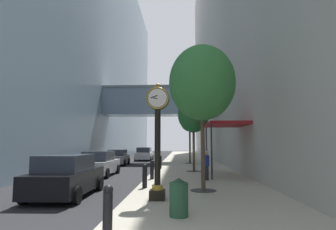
{
  "coord_description": "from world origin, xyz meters",
  "views": [
    {
      "loc": [
        2.04,
        -4.14,
        2.13
      ],
      "look_at": [
        0.92,
        21.29,
        4.72
      ],
      "focal_mm": 30.25,
      "sensor_mm": 36.0,
      "label": 1
    }
  ],
  "objects_px": {
    "trash_bin": "(179,197)",
    "bollard_sixth": "(160,162)",
    "bollard_fifth": "(157,165)",
    "car_grey_far": "(118,158)",
    "street_clock": "(158,135)",
    "bollard_fourth": "(152,169)",
    "car_white_near": "(144,154)",
    "street_tree_near": "(202,83)",
    "street_tree_mid_near": "(193,115)",
    "car_black_trailing": "(66,176)",
    "car_silver_mid": "(99,164)",
    "street_tree_mid_far": "(190,121)",
    "bollard_third": "(145,175)",
    "bollard_nearest": "(108,208)",
    "pedestrian_walking": "(206,165)"
  },
  "relations": [
    {
      "from": "street_tree_near",
      "to": "bollard_fourth",
      "type": "bearing_deg",
      "value": 123.17
    },
    {
      "from": "street_tree_near",
      "to": "car_white_near",
      "type": "bearing_deg",
      "value": 103.18
    },
    {
      "from": "car_grey_far",
      "to": "car_black_trailing",
      "type": "distance_m",
      "value": 16.83
    },
    {
      "from": "bollard_fifth",
      "to": "car_grey_far",
      "type": "height_order",
      "value": "car_grey_far"
    },
    {
      "from": "car_black_trailing",
      "to": "street_clock",
      "type": "bearing_deg",
      "value": -17.02
    },
    {
      "from": "car_black_trailing",
      "to": "trash_bin",
      "type": "bearing_deg",
      "value": -37.06
    },
    {
      "from": "street_tree_mid_far",
      "to": "street_clock",
      "type": "bearing_deg",
      "value": -95.4
    },
    {
      "from": "street_clock",
      "to": "bollard_nearest",
      "type": "height_order",
      "value": "street_clock"
    },
    {
      "from": "car_black_trailing",
      "to": "car_grey_far",
      "type": "bearing_deg",
      "value": 95.6
    },
    {
      "from": "street_clock",
      "to": "pedestrian_walking",
      "type": "xyz_separation_m",
      "value": [
        2.25,
        5.67,
        -1.49
      ]
    },
    {
      "from": "pedestrian_walking",
      "to": "car_white_near",
      "type": "height_order",
      "value": "pedestrian_walking"
    },
    {
      "from": "bollard_fourth",
      "to": "bollard_third",
      "type": "bearing_deg",
      "value": -90.0
    },
    {
      "from": "bollard_third",
      "to": "trash_bin",
      "type": "bearing_deg",
      "value": -72.53
    },
    {
      "from": "bollard_nearest",
      "to": "street_tree_mid_near",
      "type": "height_order",
      "value": "street_tree_mid_near"
    },
    {
      "from": "street_clock",
      "to": "street_tree_mid_near",
      "type": "xyz_separation_m",
      "value": [
        1.8,
        10.54,
        1.8
      ]
    },
    {
      "from": "bollard_fourth",
      "to": "bollard_sixth",
      "type": "height_order",
      "value": "same"
    },
    {
      "from": "street_tree_near",
      "to": "car_black_trailing",
      "type": "relative_size",
      "value": 1.42
    },
    {
      "from": "street_tree_mid_far",
      "to": "car_black_trailing",
      "type": "relative_size",
      "value": 1.24
    },
    {
      "from": "street_clock",
      "to": "car_black_trailing",
      "type": "xyz_separation_m",
      "value": [
        -3.79,
        1.16,
        -1.64
      ]
    },
    {
      "from": "street_clock",
      "to": "bollard_fifth",
      "type": "bearing_deg",
      "value": 94.92
    },
    {
      "from": "bollard_sixth",
      "to": "street_tree_near",
      "type": "height_order",
      "value": "street_tree_near"
    },
    {
      "from": "street_clock",
      "to": "street_tree_mid_near",
      "type": "bearing_deg",
      "value": 80.31
    },
    {
      "from": "street_tree_near",
      "to": "street_tree_mid_far",
      "type": "height_order",
      "value": "street_tree_near"
    },
    {
      "from": "bollard_third",
      "to": "street_tree_near",
      "type": "xyz_separation_m",
      "value": [
        2.6,
        -0.69,
        4.11
      ]
    },
    {
      "from": "trash_bin",
      "to": "bollard_sixth",
      "type": "bearing_deg",
      "value": 96.06
    },
    {
      "from": "bollard_fourth",
      "to": "bollard_fifth",
      "type": "distance_m",
      "value": 3.29
    },
    {
      "from": "bollard_fourth",
      "to": "pedestrian_walking",
      "type": "bearing_deg",
      "value": -6.55
    },
    {
      "from": "car_white_near",
      "to": "trash_bin",
      "type": "bearing_deg",
      "value": -80.79
    },
    {
      "from": "bollard_fifth",
      "to": "car_black_trailing",
      "type": "height_order",
      "value": "car_black_trailing"
    },
    {
      "from": "bollard_third",
      "to": "pedestrian_walking",
      "type": "height_order",
      "value": "pedestrian_walking"
    },
    {
      "from": "bollard_third",
      "to": "bollard_sixth",
      "type": "height_order",
      "value": "same"
    },
    {
      "from": "street_clock",
      "to": "bollard_sixth",
      "type": "xyz_separation_m",
      "value": [
        -0.8,
        12.61,
        -1.75
      ]
    },
    {
      "from": "car_silver_mid",
      "to": "street_tree_mid_far",
      "type": "bearing_deg",
      "value": 58.59
    },
    {
      "from": "street_tree_mid_near",
      "to": "car_white_near",
      "type": "distance_m",
      "value": 16.77
    },
    {
      "from": "bollard_fourth",
      "to": "car_white_near",
      "type": "xyz_separation_m",
      "value": [
        -3.0,
        19.94,
        0.11
      ]
    },
    {
      "from": "street_clock",
      "to": "car_white_near",
      "type": "xyz_separation_m",
      "value": [
        -3.8,
        25.97,
        -1.64
      ]
    },
    {
      "from": "bollard_sixth",
      "to": "street_tree_mid_far",
      "type": "xyz_separation_m",
      "value": [
        2.6,
        6.42,
        3.79
      ]
    },
    {
      "from": "bollard_third",
      "to": "car_black_trailing",
      "type": "distance_m",
      "value": 3.38
    },
    {
      "from": "bollard_third",
      "to": "trash_bin",
      "type": "relative_size",
      "value": 1.02
    },
    {
      "from": "bollard_sixth",
      "to": "pedestrian_walking",
      "type": "distance_m",
      "value": 7.58
    },
    {
      "from": "car_white_near",
      "to": "bollard_third",
      "type": "bearing_deg",
      "value": -82.64
    },
    {
      "from": "street_tree_near",
      "to": "car_grey_far",
      "type": "height_order",
      "value": "street_tree_near"
    },
    {
      "from": "bollard_nearest",
      "to": "car_white_near",
      "type": "bearing_deg",
      "value": 95.75
    },
    {
      "from": "street_tree_mid_near",
      "to": "bollard_nearest",
      "type": "bearing_deg",
      "value": -100.25
    },
    {
      "from": "bollard_nearest",
      "to": "trash_bin",
      "type": "distance_m",
      "value": 2.22
    },
    {
      "from": "pedestrian_walking",
      "to": "car_white_near",
      "type": "relative_size",
      "value": 0.36
    },
    {
      "from": "bollard_fourth",
      "to": "street_clock",
      "type": "bearing_deg",
      "value": -82.43
    },
    {
      "from": "street_tree_mid_near",
      "to": "trash_bin",
      "type": "bearing_deg",
      "value": -94.54
    },
    {
      "from": "car_silver_mid",
      "to": "car_black_trailing",
      "type": "bearing_deg",
      "value": -83.91
    },
    {
      "from": "car_white_near",
      "to": "car_black_trailing",
      "type": "bearing_deg",
      "value": -89.98
    }
  ]
}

